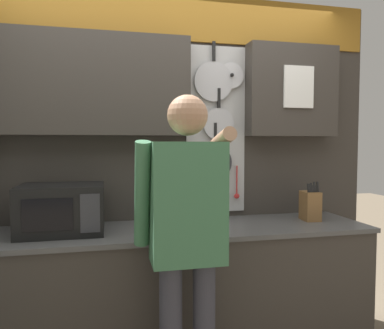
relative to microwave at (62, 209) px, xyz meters
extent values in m
cube|color=#38332D|center=(0.79, -0.02, -0.62)|extent=(2.45, 0.61, 0.87)
cube|color=#4C4C4C|center=(0.79, -0.02, -0.17)|extent=(2.48, 0.64, 0.03)
cube|color=#38332D|center=(0.79, 0.31, 0.22)|extent=(3.05, 0.04, 2.54)
cube|color=#99661E|center=(0.79, 0.28, 1.32)|extent=(3.01, 0.02, 0.34)
cube|color=#38332D|center=(0.21, 0.21, 0.81)|extent=(1.29, 0.16, 0.69)
cube|color=#38332D|center=(1.66, 0.21, 0.81)|extent=(0.71, 0.16, 0.69)
cube|color=#B2B2B2|center=(1.08, 0.28, 0.51)|extent=(0.45, 0.01, 1.24)
cylinder|color=#B7B7BC|center=(1.05, 0.25, 0.86)|extent=(0.29, 0.02, 0.29)
cube|color=black|center=(1.05, 0.25, 1.08)|extent=(0.02, 0.02, 0.14)
cylinder|color=#B7B7BC|center=(1.09, 0.25, 0.55)|extent=(0.24, 0.02, 0.24)
cube|color=black|center=(1.09, 0.25, 0.74)|extent=(0.02, 0.02, 0.14)
cylinder|color=#2D2D33|center=(1.07, 0.25, 0.26)|extent=(0.26, 0.02, 0.26)
cube|color=black|center=(1.07, 0.25, 0.48)|extent=(0.02, 0.02, 0.17)
cylinder|color=silver|center=(1.19, 0.25, 0.91)|extent=(0.19, 0.01, 0.19)
sphere|color=black|center=(1.19, 0.23, 0.91)|extent=(0.03, 0.03, 0.03)
cylinder|color=silver|center=(0.92, 0.25, 0.14)|extent=(0.01, 0.01, 0.20)
ellipsoid|color=silver|center=(0.92, 0.25, 0.03)|extent=(0.04, 0.01, 0.04)
cylinder|color=black|center=(1.00, 0.25, 0.15)|extent=(0.01, 0.01, 0.18)
ellipsoid|color=black|center=(1.00, 0.25, 0.04)|extent=(0.04, 0.01, 0.04)
cylinder|color=silver|center=(1.08, 0.25, 0.15)|extent=(0.01, 0.01, 0.17)
ellipsoid|color=silver|center=(1.08, 0.25, 0.05)|extent=(0.06, 0.01, 0.05)
cylinder|color=silver|center=(1.16, 0.25, 0.15)|extent=(0.01, 0.01, 0.18)
ellipsoid|color=silver|center=(1.16, 0.25, 0.04)|extent=(0.05, 0.01, 0.05)
cylinder|color=red|center=(1.24, 0.25, 0.13)|extent=(0.01, 0.01, 0.22)
ellipsoid|color=red|center=(1.24, 0.25, 0.01)|extent=(0.04, 0.01, 0.04)
cube|color=white|center=(1.67, 0.12, 0.83)|extent=(0.24, 0.02, 0.31)
cube|color=black|center=(0.00, 0.00, 0.00)|extent=(0.51, 0.38, 0.30)
cube|color=black|center=(-0.06, -0.19, 0.00)|extent=(0.28, 0.01, 0.19)
cube|color=#333338|center=(0.18, -0.19, 0.00)|extent=(0.11, 0.01, 0.23)
cube|color=brown|center=(1.71, 0.00, -0.05)|extent=(0.12, 0.16, 0.21)
cylinder|color=black|center=(1.68, -0.03, 0.09)|extent=(0.02, 0.03, 0.06)
cylinder|color=black|center=(1.69, -0.03, 0.09)|extent=(0.02, 0.03, 0.06)
cylinder|color=black|center=(1.70, -0.03, 0.09)|extent=(0.02, 0.03, 0.07)
cylinder|color=black|center=(1.71, -0.03, 0.08)|extent=(0.02, 0.03, 0.05)
cylinder|color=black|center=(1.73, -0.03, 0.10)|extent=(0.02, 0.03, 0.08)
cylinder|color=black|center=(1.74, -0.03, 0.08)|extent=(0.02, 0.02, 0.05)
cylinder|color=black|center=(1.75, -0.03, 0.10)|extent=(0.02, 0.03, 0.08)
cylinder|color=white|center=(0.87, 0.00, -0.07)|extent=(0.11, 0.11, 0.16)
cylinder|color=tan|center=(0.87, -0.01, 0.04)|extent=(0.06, 0.02, 0.25)
cylinder|color=red|center=(0.87, 0.00, 0.04)|extent=(0.02, 0.06, 0.26)
cylinder|color=tan|center=(0.88, 0.01, 0.02)|extent=(0.03, 0.05, 0.21)
cylinder|color=tan|center=(0.86, -0.01, 0.01)|extent=(0.02, 0.03, 0.20)
cylinder|color=silver|center=(0.88, 0.00, 0.05)|extent=(0.06, 0.04, 0.28)
cylinder|color=silver|center=(0.88, -0.01, 0.01)|extent=(0.05, 0.02, 0.20)
cylinder|color=silver|center=(0.89, -0.01, 0.00)|extent=(0.03, 0.04, 0.18)
cube|color=#3D704C|center=(0.68, -0.55, 0.10)|extent=(0.38, 0.22, 0.63)
sphere|color=#A87A5B|center=(0.68, -0.55, 0.55)|extent=(0.21, 0.21, 0.21)
cylinder|color=#3D704C|center=(0.45, -0.52, 0.15)|extent=(0.08, 0.21, 0.56)
cylinder|color=#A87A5B|center=(0.91, -0.28, 0.40)|extent=(0.08, 0.56, 0.21)
camera|label=1|loc=(0.27, -2.43, 0.41)|focal=35.00mm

